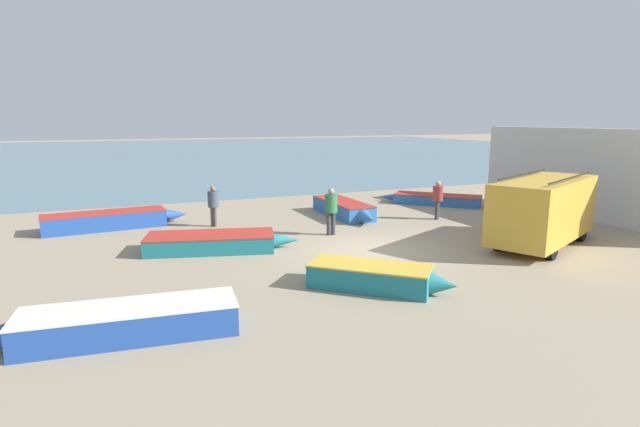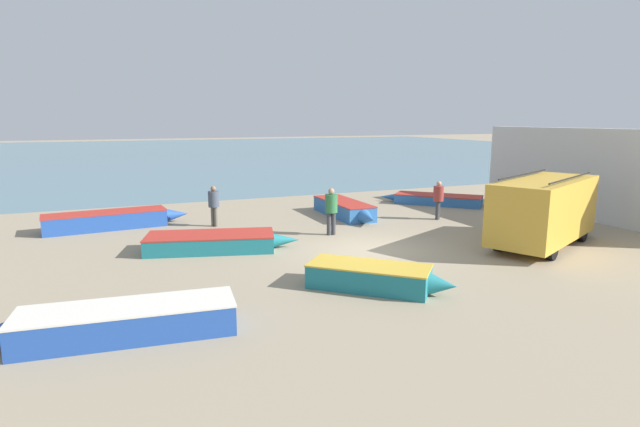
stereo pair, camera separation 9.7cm
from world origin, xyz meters
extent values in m
plane|color=gray|center=(0.00, 0.00, 0.00)|extent=(200.00, 200.00, 0.00)
cube|color=slate|center=(0.00, 52.00, 0.00)|extent=(120.00, 80.00, 0.01)
cube|color=silver|center=(11.05, 1.00, 1.93)|extent=(0.50, 11.49, 3.86)
cube|color=gold|center=(5.70, -1.69, 1.27)|extent=(5.49, 3.92, 1.98)
cube|color=black|center=(8.09, -0.58, 0.73)|extent=(0.84, 1.65, 0.89)
cube|color=#1E232D|center=(8.01, -0.61, 1.86)|extent=(0.77, 1.56, 0.63)
cylinder|color=black|center=(6.80, -0.26, 0.33)|extent=(0.69, 0.48, 0.65)
cylinder|color=black|center=(7.51, -1.77, 0.33)|extent=(0.69, 0.48, 0.65)
cylinder|color=black|center=(3.90, -1.60, 0.33)|extent=(0.69, 0.48, 0.65)
cylinder|color=black|center=(4.61, -3.12, 0.33)|extent=(0.69, 0.48, 0.65)
cylinder|color=black|center=(5.39, -1.00, 2.38)|extent=(3.85, 1.83, 0.05)
cylinder|color=black|center=(6.02, -2.37, 2.38)|extent=(3.85, 1.83, 0.05)
cube|color=#1E757F|center=(-4.78, 2.06, 0.25)|extent=(4.33, 2.58, 0.51)
cone|color=#1E757F|center=(-2.39, 1.43, 0.25)|extent=(0.99, 0.69, 0.48)
cube|color=#B22D23|center=(-4.78, 2.06, 0.44)|extent=(0.57, 1.47, 0.05)
cube|color=#B22D23|center=(-4.78, 2.06, 0.53)|extent=(4.37, 2.60, 0.04)
cube|color=#1E757F|center=(-1.77, -3.24, 0.29)|extent=(3.05, 2.94, 0.58)
cone|color=#1E757F|center=(-0.41, -4.49, 0.29)|extent=(0.86, 0.85, 0.55)
cube|color=gold|center=(-1.77, -3.24, 0.51)|extent=(0.90, 0.96, 0.05)
cube|color=gold|center=(-1.77, -3.24, 0.60)|extent=(3.08, 2.97, 0.04)
cube|color=#2D66AD|center=(1.77, 5.72, 0.32)|extent=(1.28, 3.86, 0.63)
cone|color=#2D66AD|center=(1.77, 3.37, 0.32)|extent=(0.60, 0.85, 0.60)
cube|color=#B22D23|center=(1.77, 5.72, 0.57)|extent=(1.17, 0.20, 0.05)
cube|color=#B22D23|center=(1.77, 5.72, 0.65)|extent=(1.29, 3.90, 0.04)
cube|color=#2D66AD|center=(7.47, 6.58, 0.23)|extent=(3.96, 3.99, 0.45)
cone|color=#2D66AD|center=(5.67, 8.41, 0.23)|extent=(0.96, 0.96, 0.43)
cube|color=#B22D23|center=(7.47, 6.58, 0.39)|extent=(1.07, 1.06, 0.05)
cube|color=#B22D23|center=(7.47, 6.58, 0.47)|extent=(4.00, 4.03, 0.04)
cube|color=#234CA3|center=(-7.95, 6.94, 0.32)|extent=(4.55, 1.69, 0.63)
cone|color=#234CA3|center=(-5.25, 7.20, 0.32)|extent=(1.03, 0.69, 0.60)
cube|color=#B22D23|center=(-7.95, 6.94, 0.57)|extent=(0.31, 1.18, 0.05)
cube|color=#B22D23|center=(-7.95, 6.94, 0.65)|extent=(4.60, 1.71, 0.04)
cube|color=#234CA3|center=(-7.52, -3.93, 0.30)|extent=(4.20, 1.64, 0.59)
cube|color=silver|center=(-7.52, -3.93, 0.53)|extent=(0.31, 1.14, 0.05)
cube|color=silver|center=(-7.52, -3.93, 0.61)|extent=(4.24, 1.66, 0.04)
cylinder|color=#38383D|center=(-0.33, 2.55, 0.42)|extent=(0.16, 0.16, 0.85)
cylinder|color=#38383D|center=(-0.15, 2.53, 0.42)|extent=(0.16, 0.16, 0.85)
cylinder|color=#2D6B3D|center=(-0.24, 2.54, 1.18)|extent=(0.46, 0.46, 0.67)
sphere|color=tan|center=(-0.24, 2.54, 1.63)|extent=(0.23, 0.23, 0.23)
cylinder|color=#5B564C|center=(-3.99, 5.81, 0.40)|extent=(0.15, 0.15, 0.79)
cylinder|color=#5B564C|center=(-3.90, 5.67, 0.40)|extent=(0.15, 0.15, 0.79)
cylinder|color=#424C5B|center=(-3.94, 5.74, 1.11)|extent=(0.43, 0.43, 0.63)
sphere|color=#8C664C|center=(-3.94, 5.74, 1.53)|extent=(0.21, 0.21, 0.21)
cylinder|color=#38383D|center=(5.09, 3.38, 0.40)|extent=(0.15, 0.15, 0.80)
cylinder|color=#38383D|center=(5.22, 3.48, 0.40)|extent=(0.15, 0.15, 0.80)
cylinder|color=#993833|center=(5.15, 3.43, 1.12)|extent=(0.43, 0.43, 0.63)
sphere|color=tan|center=(5.15, 3.43, 1.54)|extent=(0.22, 0.22, 0.22)
camera|label=1|loc=(-7.71, -13.92, 4.25)|focal=28.00mm
camera|label=2|loc=(-7.62, -13.95, 4.25)|focal=28.00mm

